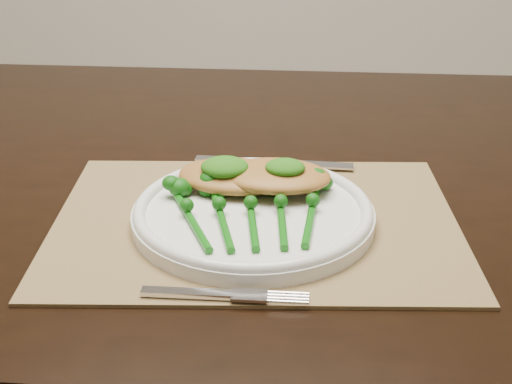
# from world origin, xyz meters

# --- Properties ---
(dining_table) EXTENTS (1.60, 0.90, 0.75)m
(dining_table) POSITION_xyz_m (-0.10, 0.09, 0.38)
(dining_table) COLOR black
(dining_table) RESTS_ON ground
(placemat) EXTENTS (0.48, 0.36, 0.00)m
(placemat) POSITION_xyz_m (-0.01, -0.07, 0.75)
(placemat) COLOR olive
(placemat) RESTS_ON dining_table
(dinner_plate) EXTENTS (0.27, 0.27, 0.02)m
(dinner_plate) POSITION_xyz_m (-0.01, -0.08, 0.77)
(dinner_plate) COLOR white
(dinner_plate) RESTS_ON placemat
(knife) EXTENTS (0.21, 0.03, 0.01)m
(knife) POSITION_xyz_m (-0.02, 0.08, 0.76)
(knife) COLOR silver
(knife) RESTS_ON placemat
(fork) EXTENTS (0.16, 0.02, 0.00)m
(fork) POSITION_xyz_m (-0.01, -0.23, 0.76)
(fork) COLOR silver
(fork) RESTS_ON placemat
(chicken_fillet_left) EXTENTS (0.14, 0.11, 0.03)m
(chicken_fillet_left) POSITION_xyz_m (-0.04, -0.02, 0.78)
(chicken_fillet_left) COLOR #AD7332
(chicken_fillet_left) RESTS_ON dinner_plate
(chicken_fillet_right) EXTENTS (0.14, 0.10, 0.03)m
(chicken_fillet_right) POSITION_xyz_m (0.01, -0.03, 0.79)
(chicken_fillet_right) COLOR #AD7332
(chicken_fillet_right) RESTS_ON dinner_plate
(pesto_dollop_left) EXTENTS (0.06, 0.05, 0.02)m
(pesto_dollop_left) POSITION_xyz_m (-0.05, -0.03, 0.80)
(pesto_dollop_left) COLOR #164C0A
(pesto_dollop_left) RESTS_ON chicken_fillet_left
(pesto_dollop_right) EXTENTS (0.05, 0.04, 0.02)m
(pesto_dollop_right) POSITION_xyz_m (0.02, -0.04, 0.80)
(pesto_dollop_right) COLOR #164C0A
(pesto_dollop_right) RESTS_ON chicken_fillet_right
(broccolini_bundle) EXTENTS (0.18, 0.19, 0.04)m
(broccolini_bundle) POSITION_xyz_m (-0.01, -0.11, 0.77)
(broccolini_bundle) COLOR #0C560B
(broccolini_bundle) RESTS_ON dinner_plate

